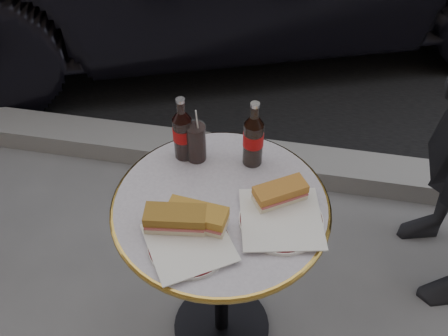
% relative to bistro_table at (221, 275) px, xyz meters
% --- Properties ---
extents(ground, '(80.00, 80.00, 0.00)m').
position_rel_bistro_table_xyz_m(ground, '(0.00, 0.00, -0.37)').
color(ground, slate).
rests_on(ground, ground).
extents(curb, '(40.00, 0.20, 0.12)m').
position_rel_bistro_table_xyz_m(curb, '(0.00, 0.90, -0.32)').
color(curb, gray).
rests_on(curb, ground).
extents(bistro_table, '(0.62, 0.62, 0.73)m').
position_rel_bistro_table_xyz_m(bistro_table, '(0.00, 0.00, 0.00)').
color(bistro_table, '#BAB2C4').
rests_on(bistro_table, ground).
extents(plate_left, '(0.28, 0.28, 0.01)m').
position_rel_bistro_table_xyz_m(plate_left, '(-0.05, -0.16, 0.37)').
color(plate_left, silver).
rests_on(plate_left, bistro_table).
extents(plate_right, '(0.24, 0.24, 0.01)m').
position_rel_bistro_table_xyz_m(plate_right, '(0.17, -0.04, 0.37)').
color(plate_right, white).
rests_on(plate_right, bistro_table).
extents(sandwich_left_a, '(0.17, 0.10, 0.06)m').
position_rel_bistro_table_xyz_m(sandwich_left_a, '(-0.10, -0.12, 0.41)').
color(sandwich_left_a, olive).
rests_on(sandwich_left_a, plate_left).
extents(sandwich_left_b, '(0.17, 0.09, 0.06)m').
position_rel_bistro_table_xyz_m(sandwich_left_b, '(-0.04, -0.10, 0.41)').
color(sandwich_left_b, '#B5802E').
rests_on(sandwich_left_b, plate_left).
extents(sandwich_right, '(0.16, 0.14, 0.05)m').
position_rel_bistro_table_xyz_m(sandwich_right, '(0.16, 0.03, 0.40)').
color(sandwich_right, '#B5732E').
rests_on(sandwich_right, plate_right).
extents(cola_bottle_left, '(0.06, 0.06, 0.22)m').
position_rel_bistro_table_xyz_m(cola_bottle_left, '(-0.15, 0.17, 0.47)').
color(cola_bottle_left, black).
rests_on(cola_bottle_left, bistro_table).
extents(cola_bottle_right, '(0.07, 0.07, 0.22)m').
position_rel_bistro_table_xyz_m(cola_bottle_right, '(0.06, 0.18, 0.48)').
color(cola_bottle_right, black).
rests_on(cola_bottle_right, bistro_table).
extents(cola_glass, '(0.07, 0.07, 0.13)m').
position_rel_bistro_table_xyz_m(cola_glass, '(-0.11, 0.17, 0.43)').
color(cola_glass, black).
rests_on(cola_glass, bistro_table).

